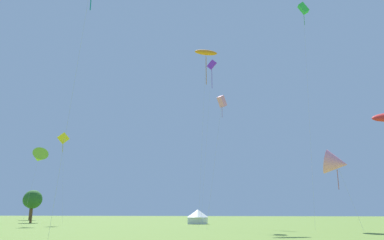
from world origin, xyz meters
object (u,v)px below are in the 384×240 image
at_px(kite_green_box, 303,9).
at_px(kite_pink_delta, 336,163).
at_px(kite_orange_parafoil, 206,53).
at_px(tree_distant_left, 33,200).
at_px(kite_purple_diamond, 212,68).
at_px(kite_pink_box, 222,102).
at_px(festival_tent_center, 198,216).
at_px(kite_yellow_diamond, 63,139).
at_px(tree_distant_right, 31,200).
at_px(kite_lime_delta, 39,157).

xyz_separation_m(kite_green_box, kite_pink_delta, (1.88, -2.52, -21.47)).
xyz_separation_m(kite_orange_parafoil, kite_pink_delta, (15.92, -6.19, -17.83)).
bearing_deg(tree_distant_left, kite_purple_diamond, -5.87).
distance_m(kite_orange_parafoil, kite_pink_box, 9.44).
relative_size(kite_pink_delta, festival_tent_center, 2.39).
relative_size(kite_orange_parafoil, tree_distant_left, 4.15).
bearing_deg(kite_green_box, kite_pink_delta, -53.30).
relative_size(kite_yellow_diamond, kite_pink_box, 0.92).
height_order(festival_tent_center, tree_distant_right, tree_distant_right).
relative_size(kite_purple_diamond, kite_orange_parafoil, 1.15).
height_order(kite_lime_delta, festival_tent_center, kite_lime_delta).
xyz_separation_m(kite_orange_parafoil, tree_distant_left, (-37.10, 16.36, -20.89)).
xyz_separation_m(festival_tent_center, tree_distant_left, (-33.16, 1.05, 3.07)).
bearing_deg(kite_pink_delta, kite_green_box, 126.70).
bearing_deg(kite_orange_parafoil, kite_yellow_diamond, 160.71).
distance_m(kite_green_box, kite_pink_delta, 21.70).
height_order(kite_pink_box, tree_distant_left, kite_pink_box).
bearing_deg(kite_pink_box, kite_purple_diamond, 102.04).
bearing_deg(tree_distant_right, kite_pink_delta, -33.60).
height_order(kite_yellow_diamond, tree_distant_left, kite_yellow_diamond).
distance_m(kite_pink_delta, festival_tent_center, 29.90).
relative_size(tree_distant_left, tree_distant_right, 0.85).
bearing_deg(tree_distant_left, tree_distant_right, 124.16).
bearing_deg(kite_orange_parafoil, festival_tent_center, 104.43).
height_order(kite_pink_delta, kite_pink_box, kite_pink_box).
bearing_deg(kite_pink_box, kite_green_box, -4.57).
relative_size(kite_lime_delta, kite_orange_parafoil, 0.47).
bearing_deg(kite_purple_diamond, kite_lime_delta, -160.94).
distance_m(kite_green_box, tree_distant_left, 60.15).
distance_m(kite_purple_diamond, kite_orange_parafoil, 12.92).
bearing_deg(tree_distant_left, festival_tent_center, -1.82).
bearing_deg(kite_yellow_diamond, kite_lime_delta, -92.29).
height_order(kite_lime_delta, kite_pink_box, kite_pink_box).
relative_size(kite_yellow_diamond, kite_orange_parafoil, 0.62).
xyz_separation_m(tree_distant_left, tree_distant_right, (-15.65, 23.07, 0.74)).
bearing_deg(tree_distant_left, kite_green_box, -21.39).
xyz_separation_m(kite_yellow_diamond, kite_pink_box, (30.32, -12.48, 1.77)).
relative_size(kite_green_box, kite_yellow_diamond, 1.85).
xyz_separation_m(kite_purple_diamond, kite_pink_box, (3.28, -15.38, -11.30)).
relative_size(kite_orange_parafoil, kite_pink_box, 1.48).
bearing_deg(kite_yellow_diamond, festival_tent_center, 13.14).
distance_m(kite_pink_box, tree_distant_right, 70.46).
height_order(kite_green_box, kite_purple_diamond, kite_green_box).
distance_m(kite_yellow_diamond, kite_pink_delta, 47.13).
height_order(kite_purple_diamond, kite_yellow_diamond, kite_purple_diamond).
relative_size(kite_yellow_diamond, kite_pink_delta, 1.77).
bearing_deg(kite_pink_delta, kite_pink_box, 165.61).
height_order(kite_lime_delta, tree_distant_left, kite_lime_delta).
distance_m(kite_lime_delta, kite_pink_delta, 45.10).
relative_size(kite_lime_delta, kite_yellow_diamond, 0.76).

